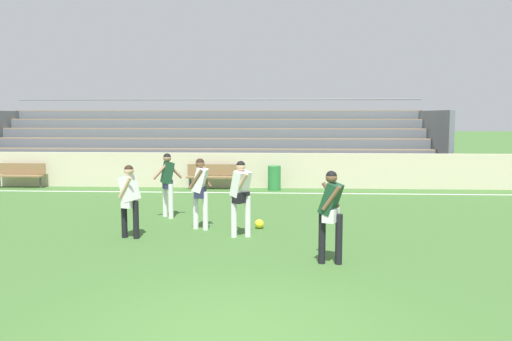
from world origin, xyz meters
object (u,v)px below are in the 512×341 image
bench_far_right (21,173)px  trash_bin (274,178)px  bench_far_left (212,174)px  player_white_challenging (129,195)px  player_dark_deep_cover (331,209)px  player_white_wide_right (200,187)px  player_dark_dropping_back (168,179)px  player_white_pressing_high (241,192)px  bleacher_stand (209,142)px  soccer_ball (259,224)px

bench_far_right → trash_bin: bearing=-1.1°
bench_far_left → trash_bin: (2.29, -0.18, -0.11)m
player_white_challenging → player_dark_deep_cover: player_dark_deep_cover is taller
player_white_wide_right → player_dark_dropping_back: player_dark_dropping_back is taller
player_white_pressing_high → player_white_wide_right: player_white_pressing_high is taller
player_white_wide_right → player_white_pressing_high: bearing=-35.4°
bench_far_left → player_white_challenging: player_white_challenging is taller
player_dark_dropping_back → player_dark_deep_cover: 5.65m
player_dark_deep_cover → player_dark_dropping_back: bearing=133.7°
player_white_wide_right → player_dark_dropping_back: 1.74m
bench_far_right → trash_bin: 9.44m
trash_bin → player_dark_dropping_back: player_dark_dropping_back is taller
trash_bin → player_white_challenging: 8.05m
bleacher_stand → soccer_ball: bearing=-75.3°
player_dark_dropping_back → player_white_challenging: player_dark_dropping_back is taller
bench_far_left → player_dark_deep_cover: (3.48, -9.38, 0.48)m
player_dark_dropping_back → soccer_ball: bearing=-26.0°
player_dark_dropping_back → bleacher_stand: bearing=91.6°
bench_far_left → player_dark_dropping_back: size_ratio=1.06×
trash_bin → player_white_pressing_high: 7.25m
bench_far_right → player_white_pressing_high: 11.53m
player_dark_deep_cover → soccer_ball: player_dark_deep_cover is taller
bleacher_stand → soccer_ball: size_ratio=88.74×
bench_far_right → player_white_challenging: (6.41, -7.62, 0.41)m
trash_bin → player_dark_deep_cover: bearing=-82.6°
soccer_ball → bleacher_stand: bearing=104.7°
bleacher_stand → soccer_ball: bleacher_stand is taller
player_dark_dropping_back → soccer_ball: player_dark_dropping_back is taller
bench_far_left → player_white_wide_right: bearing=-84.3°
bench_far_left → player_dark_dropping_back: player_dark_dropping_back is taller
bench_far_left → bleacher_stand: bearing=99.8°
bench_far_left → bench_far_right: size_ratio=1.00×
player_white_challenging → bench_far_right: bearing=130.1°
bench_far_right → soccer_ball: bench_far_right is taller
player_white_challenging → soccer_ball: bearing=21.8°
player_white_pressing_high → player_dark_dropping_back: 2.97m
player_white_challenging → player_dark_deep_cover: 4.58m
trash_bin → bench_far_left: bearing=175.4°
soccer_ball → player_white_pressing_high: bearing=-112.6°
bleacher_stand → bench_far_left: 4.08m
trash_bin → bleacher_stand: bearing=125.9°
player_white_wide_right → player_dark_deep_cover: bearing=-44.0°
trash_bin → soccer_ball: (-0.23, -6.32, -0.33)m
player_dark_dropping_back → soccer_ball: (2.47, -1.20, -0.91)m
player_white_pressing_high → player_white_challenging: player_white_pressing_high is taller
player_white_wide_right → player_dark_deep_cover: 3.92m
player_dark_deep_cover → soccer_ball: 3.34m
trash_bin → player_white_wide_right: 6.70m
player_white_pressing_high → player_dark_deep_cover: bearing=-48.0°
bleacher_stand → bench_far_right: 7.63m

